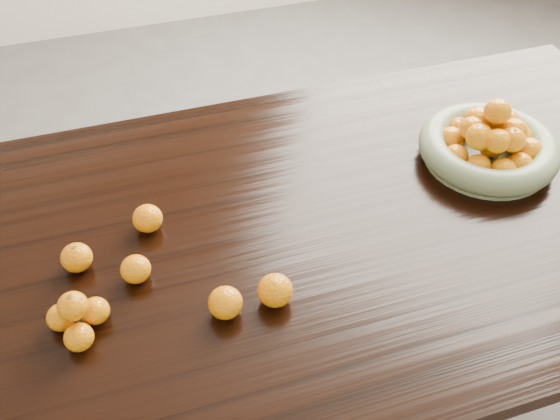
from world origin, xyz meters
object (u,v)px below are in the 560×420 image
object	(u,v)px
fruit_bowl	(490,145)
loose_orange_0	(77,258)
orange_pyramid	(77,318)
dining_table	(290,257)

from	to	relation	value
fruit_bowl	loose_orange_0	world-z (taller)	fruit_bowl
orange_pyramid	dining_table	bearing A→B (deg)	16.33
dining_table	orange_pyramid	bearing A→B (deg)	-163.67
fruit_bowl	loose_orange_0	distance (m)	0.95
fruit_bowl	orange_pyramid	xyz separation A→B (m)	(-0.95, -0.21, -0.01)
fruit_bowl	loose_orange_0	size ratio (longest dim) A/B	5.25
loose_orange_0	fruit_bowl	bearing A→B (deg)	3.11
orange_pyramid	loose_orange_0	world-z (taller)	orange_pyramid
orange_pyramid	loose_orange_0	size ratio (longest dim) A/B	1.82
dining_table	loose_orange_0	size ratio (longest dim) A/B	32.49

